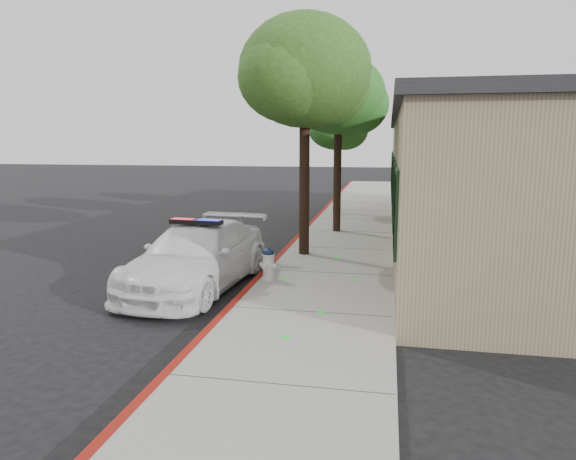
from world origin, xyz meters
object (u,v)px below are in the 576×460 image
(police_car, at_px, (197,256))
(street_tree_far, at_px, (338,127))
(clapboard_building, at_px, (501,178))
(fire_hydrant, at_px, (268,264))
(street_tree_near, at_px, (305,76))
(street_tree_mid, at_px, (339,99))

(police_car, bearing_deg, street_tree_far, 85.81)
(clapboard_building, distance_m, fire_hydrant, 9.52)
(clapboard_building, distance_m, police_car, 10.88)
(police_car, height_order, fire_hydrant, police_car)
(police_car, xyz_separation_m, fire_hydrant, (1.57, 0.40, -0.20))
(fire_hydrant, bearing_deg, street_tree_near, 99.56)
(police_car, distance_m, street_tree_mid, 8.77)
(clapboard_building, distance_m, street_tree_mid, 6.04)
(police_car, distance_m, street_tree_far, 12.82)
(fire_hydrant, relative_size, street_tree_far, 0.15)
(clapboard_building, xyz_separation_m, street_tree_mid, (-5.44, 0.06, 2.63))
(police_car, height_order, street_tree_far, street_tree_far)
(street_tree_near, bearing_deg, fire_hydrant, -97.03)
(clapboard_building, bearing_deg, street_tree_near, -146.48)
(street_tree_mid, bearing_deg, street_tree_near, -97.64)
(clapboard_building, distance_m, street_tree_far, 7.94)
(street_tree_mid, bearing_deg, fire_hydrant, -97.38)
(clapboard_building, xyz_separation_m, street_tree_near, (-5.98, -3.96, 2.92))
(clapboard_building, relative_size, street_tree_near, 3.18)
(clapboard_building, xyz_separation_m, street_tree_far, (-5.95, 4.93, 1.83))
(police_car, xyz_separation_m, street_tree_near, (1.94, 3.37, 4.31))
(street_tree_near, bearing_deg, clapboard_building, 33.52)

